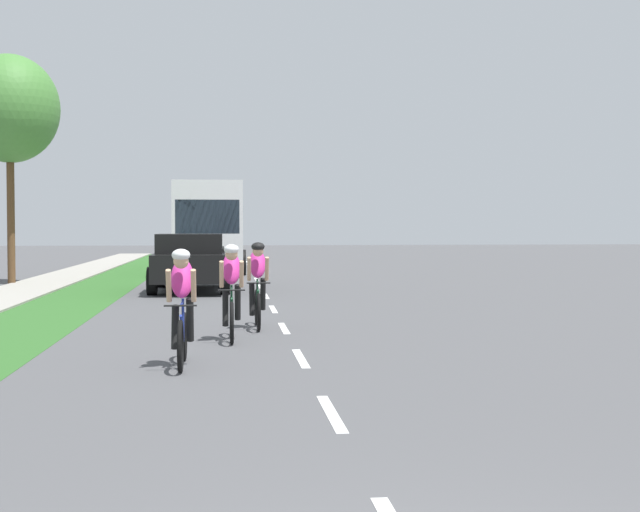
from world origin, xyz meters
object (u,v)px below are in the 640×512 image
object	(u,v)px
cyclist_distant	(258,284)
pickup_black	(191,262)
cyclist_lead	(182,306)
bus_white	(210,223)
street_tree_near	(10,109)
cyclist_trailing	(232,291)

from	to	relation	value
cyclist_distant	pickup_black	xyz separation A→B (m)	(-1.58, 9.52, 0.02)
cyclist_lead	bus_white	world-z (taller)	bus_white
pickup_black	cyclist_distant	bearing A→B (deg)	-80.60
pickup_black	street_tree_near	world-z (taller)	street_tree_near
cyclist_trailing	bus_white	distance (m)	23.03
cyclist_lead	street_tree_near	bearing A→B (deg)	109.62
cyclist_trailing	cyclist_distant	distance (m)	1.78
cyclist_trailing	bus_white	xyz separation A→B (m)	(-0.74, 22.99, 1.17)
pickup_black	street_tree_near	bearing A→B (deg)	148.90
cyclist_trailing	bus_white	world-z (taller)	bus_white
cyclist_trailing	street_tree_near	world-z (taller)	street_tree_near
cyclist_trailing	cyclist_distant	bearing A→B (deg)	74.19
cyclist_trailing	cyclist_distant	size ratio (longest dim) A/B	1.00
cyclist_trailing	cyclist_distant	world-z (taller)	same
cyclist_lead	cyclist_distant	xyz separation A→B (m)	(1.16, 4.39, 0.00)
cyclist_lead	bus_white	size ratio (longest dim) A/B	0.15
pickup_black	cyclist_trailing	bearing A→B (deg)	-84.45
bus_white	street_tree_near	size ratio (longest dim) A/B	1.60
cyclist_lead	cyclist_trailing	size ratio (longest dim) A/B	1.00
cyclist_lead	street_tree_near	xyz separation A→B (m)	(-6.20, 17.40, 4.73)
cyclist_distant	pickup_black	bearing A→B (deg)	99.40
cyclist_distant	street_tree_near	size ratio (longest dim) A/B	0.24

